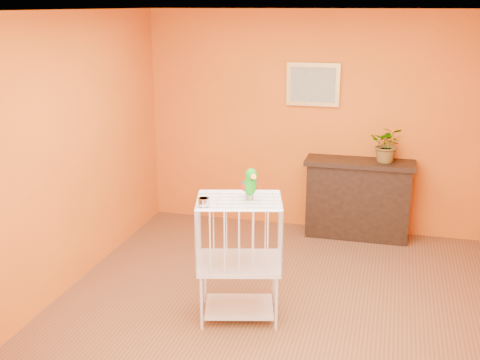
# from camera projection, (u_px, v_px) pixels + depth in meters

# --- Properties ---
(ground) EXTENTS (4.50, 4.50, 0.00)m
(ground) POSITION_uv_depth(u_px,v_px,m) (272.00, 311.00, 5.39)
(ground) COLOR brown
(ground) RESTS_ON ground
(room_shell) EXTENTS (4.50, 4.50, 4.50)m
(room_shell) POSITION_uv_depth(u_px,v_px,m) (275.00, 138.00, 4.95)
(room_shell) COLOR orange
(room_shell) RESTS_ON ground
(console_cabinet) EXTENTS (1.24, 0.45, 0.92)m
(console_cabinet) POSITION_uv_depth(u_px,v_px,m) (358.00, 199.00, 7.00)
(console_cabinet) COLOR black
(console_cabinet) RESTS_ON ground
(potted_plant) EXTENTS (0.42, 0.46, 0.32)m
(potted_plant) POSITION_uv_depth(u_px,v_px,m) (387.00, 148.00, 6.77)
(potted_plant) COLOR #26722D
(potted_plant) RESTS_ON console_cabinet
(framed_picture) EXTENTS (0.62, 0.04, 0.50)m
(framed_picture) POSITION_uv_depth(u_px,v_px,m) (313.00, 85.00, 6.96)
(framed_picture) COLOR #B58B40
(framed_picture) RESTS_ON room_shell
(birdcage) EXTENTS (0.81, 0.69, 1.08)m
(birdcage) POSITION_uv_depth(u_px,v_px,m) (239.00, 257.00, 5.16)
(birdcage) COLOR silver
(birdcage) RESTS_ON ground
(feed_cup) EXTENTS (0.09, 0.09, 0.06)m
(feed_cup) POSITION_uv_depth(u_px,v_px,m) (204.00, 202.00, 4.85)
(feed_cup) COLOR silver
(feed_cup) RESTS_ON birdcage
(parrot) EXTENTS (0.18, 0.24, 0.28)m
(parrot) POSITION_uv_depth(u_px,v_px,m) (250.00, 183.00, 4.97)
(parrot) COLOR #59544C
(parrot) RESTS_ON birdcage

